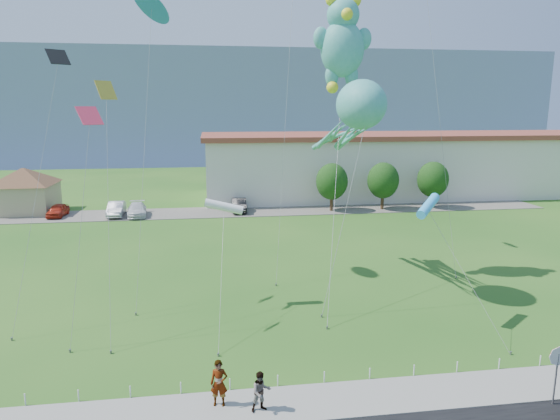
# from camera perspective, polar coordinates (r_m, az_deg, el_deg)

# --- Properties ---
(ground) EXTENTS (160.00, 160.00, 0.00)m
(ground) POSITION_cam_1_polar(r_m,az_deg,el_deg) (23.46, 1.83, -17.65)
(ground) COLOR #235618
(ground) RESTS_ON ground
(sidewalk) EXTENTS (80.00, 2.50, 0.10)m
(sidewalk) POSITION_cam_1_polar(r_m,az_deg,el_deg) (21.12, 3.20, -21.12)
(sidewalk) COLOR gray
(sidewalk) RESTS_ON ground
(parking_strip) EXTENTS (70.00, 6.00, 0.06)m
(parking_strip) POSITION_cam_1_polar(r_m,az_deg,el_deg) (56.45, -4.27, -0.17)
(parking_strip) COLOR #59544C
(parking_strip) RESTS_ON ground
(hill_ridge) EXTENTS (160.00, 50.00, 25.00)m
(hill_ridge) POSITION_cam_1_polar(r_m,az_deg,el_deg) (140.22, -6.76, 11.87)
(hill_ridge) COLOR gray
(hill_ridge) RESTS_ON ground
(pavilion) EXTENTS (9.20, 9.20, 5.00)m
(pavilion) POSITION_cam_1_polar(r_m,az_deg,el_deg) (62.22, -27.17, 2.47)
(pavilion) COLOR tan
(pavilion) RESTS_ON ground
(warehouse) EXTENTS (61.00, 15.00, 8.20)m
(warehouse) POSITION_cam_1_polar(r_m,az_deg,el_deg) (71.04, 16.65, 5.13)
(warehouse) COLOR beige
(warehouse) RESTS_ON ground
(stop_sign) EXTENTS (0.80, 0.07, 2.50)m
(stop_sign) POSITION_cam_1_polar(r_m,az_deg,el_deg) (22.75, 29.15, -14.90)
(stop_sign) COLOR slate
(stop_sign) RESTS_ON ground
(rope_fence) EXTENTS (26.05, 0.05, 0.50)m
(rope_fence) POSITION_cam_1_polar(r_m,az_deg,el_deg) (22.23, 2.44, -18.70)
(rope_fence) COLOR white
(rope_fence) RESTS_ON ground
(tree_near) EXTENTS (3.60, 3.60, 5.47)m
(tree_near) POSITION_cam_1_polar(r_m,az_deg,el_deg) (56.43, 5.95, 3.25)
(tree_near) COLOR #3F2B19
(tree_near) RESTS_ON ground
(tree_mid) EXTENTS (3.60, 3.60, 5.47)m
(tree_mid) POSITION_cam_1_polar(r_m,az_deg,el_deg) (58.16, 11.70, 3.32)
(tree_mid) COLOR #3F2B19
(tree_mid) RESTS_ON ground
(tree_far) EXTENTS (3.60, 3.60, 5.47)m
(tree_far) POSITION_cam_1_polar(r_m,az_deg,el_deg) (60.45, 17.07, 3.36)
(tree_far) COLOR #3F2B19
(tree_far) RESTS_ON ground
(pedestrian_left) EXTENTS (0.73, 0.54, 1.85)m
(pedestrian_left) POSITION_cam_1_polar(r_m,az_deg,el_deg) (20.52, -6.99, -19.04)
(pedestrian_left) COLOR gray
(pedestrian_left) RESTS_ON sidewalk
(pedestrian_right) EXTENTS (0.88, 0.75, 1.59)m
(pedestrian_right) POSITION_cam_1_polar(r_m,az_deg,el_deg) (20.15, -2.17, -20.02)
(pedestrian_right) COLOR gray
(pedestrian_right) RESTS_ON sidewalk
(parked_car_red) EXTENTS (1.74, 3.97, 1.33)m
(parked_car_red) POSITION_cam_1_polar(r_m,az_deg,el_deg) (58.61, -24.06, -0.03)
(parked_car_red) COLOR red
(parked_car_red) RESTS_ON parking_strip
(parked_car_silver) EXTENTS (1.77, 4.64, 1.51)m
(parked_car_silver) POSITION_cam_1_polar(r_m,az_deg,el_deg) (56.59, -18.21, 0.11)
(parked_car_silver) COLOR #B2B0B8
(parked_car_silver) RESTS_ON parking_strip
(parked_car_white) EXTENTS (2.38, 4.87, 1.36)m
(parked_car_white) POSITION_cam_1_polar(r_m,az_deg,el_deg) (55.98, -16.03, 0.05)
(parked_car_white) COLOR silver
(parked_car_white) RESTS_ON parking_strip
(parked_car_black) EXTENTS (1.65, 4.51, 1.47)m
(parked_car_black) POSITION_cam_1_polar(r_m,az_deg,el_deg) (56.15, -4.68, 0.55)
(parked_car_black) COLOR black
(parked_car_black) RESTS_ON parking_strip
(octopus_kite) EXTENTS (4.24, 9.59, 13.08)m
(octopus_kite) POSITION_cam_1_polar(r_m,az_deg,el_deg) (30.77, 8.54, 10.45)
(octopus_kite) COLOR teal
(octopus_kite) RESTS_ON ground
(teddy_bear_kite) EXTENTS (4.83, 10.20, 18.59)m
(teddy_bear_kite) POSITION_cam_1_polar(r_m,az_deg,el_deg) (34.29, 7.16, 18.55)
(teddy_bear_kite) COLOR teal
(teddy_bear_kite) RESTS_ON ground
(small_kite_pink) EXTENTS (1.84, 3.25, 11.53)m
(small_kite_pink) POSITION_cam_1_polar(r_m,az_deg,el_deg) (26.16, -21.14, 7.39)
(small_kite_pink) COLOR #FA3755
(small_kite_pink) RESTS_ON ground
(small_kite_white) EXTENTS (0.89, 7.60, 6.35)m
(small_kite_white) POSITION_cam_1_polar(r_m,az_deg,el_deg) (28.73, -6.44, 0.28)
(small_kite_white) COLOR white
(small_kite_white) RESTS_ON ground
(small_kite_cyan) EXTENTS (2.97, 5.26, 6.91)m
(small_kite_cyan) POSITION_cam_1_polar(r_m,az_deg,el_deg) (27.02, 16.63, 0.35)
(small_kite_cyan) COLOR #38B6FD
(small_kite_cyan) RESTS_ON ground
(small_kite_blue) EXTENTS (1.92, 7.92, 18.51)m
(small_kite_blue) POSITION_cam_1_polar(r_m,az_deg,el_deg) (34.93, -14.53, 20.97)
(small_kite_blue) COLOR blue
(small_kite_blue) RESTS_ON ground
(small_kite_black) EXTENTS (2.70, 5.74, 14.65)m
(small_kite_black) POSITION_cam_1_polar(r_m,az_deg,el_deg) (30.49, -24.56, 12.36)
(small_kite_black) COLOR black
(small_kite_black) RESTS_ON ground
(small_kite_yellow) EXTENTS (1.29, 6.47, 12.84)m
(small_kite_yellow) POSITION_cam_1_polar(r_m,az_deg,el_deg) (28.37, -19.22, 9.86)
(small_kite_yellow) COLOR gold
(small_kite_yellow) RESTS_ON ground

